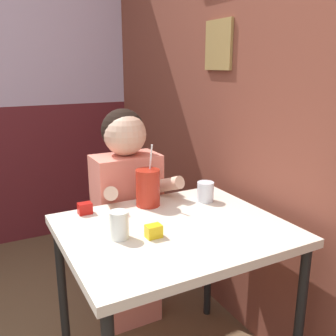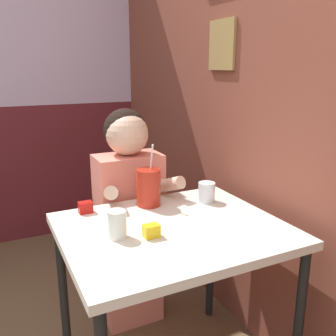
{
  "view_description": "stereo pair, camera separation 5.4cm",
  "coord_description": "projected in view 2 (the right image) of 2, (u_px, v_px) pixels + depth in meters",
  "views": [
    {
      "loc": [
        0.2,
        -0.84,
        1.4
      ],
      "look_at": [
        0.94,
        0.54,
        0.97
      ],
      "focal_mm": 40.0,
      "sensor_mm": 36.0,
      "label": 1
    },
    {
      "loc": [
        0.25,
        -0.87,
        1.4
      ],
      "look_at": [
        0.94,
        0.54,
        0.97
      ],
      "focal_mm": 40.0,
      "sensor_mm": 36.0,
      "label": 2
    }
  ],
  "objects": [
    {
      "name": "condiment_ketchup",
      "position": [
        85.0,
        207.0,
        1.66
      ],
      "size": [
        0.06,
        0.04,
        0.05
      ],
      "color": "#B7140F",
      "rests_on": "main_table"
    },
    {
      "name": "brick_wall_right",
      "position": [
        201.0,
        74.0,
        2.24
      ],
      "size": [
        0.08,
        4.24,
        2.7
      ],
      "color": "brown",
      "rests_on": "ground_plane"
    },
    {
      "name": "glass_near_pitcher",
      "position": [
        207.0,
        192.0,
        1.79
      ],
      "size": [
        0.08,
        0.08,
        0.1
      ],
      "color": "silver",
      "rests_on": "main_table"
    },
    {
      "name": "person_seated",
      "position": [
        129.0,
        213.0,
        1.99
      ],
      "size": [
        0.42,
        0.41,
        1.19
      ],
      "color": "#EA7F6B",
      "rests_on": "ground_plane"
    },
    {
      "name": "main_table",
      "position": [
        173.0,
        244.0,
        1.55
      ],
      "size": [
        0.89,
        0.74,
        0.77
      ],
      "color": "beige",
      "rests_on": "ground_plane"
    },
    {
      "name": "condiment_mustard",
      "position": [
        151.0,
        231.0,
        1.42
      ],
      "size": [
        0.06,
        0.04,
        0.05
      ],
      "color": "yellow",
      "rests_on": "main_table"
    },
    {
      "name": "cocktail_pitcher",
      "position": [
        149.0,
        187.0,
        1.74
      ],
      "size": [
        0.11,
        0.11,
        0.29
      ],
      "color": "#B22819",
      "rests_on": "main_table"
    },
    {
      "name": "glass_center",
      "position": [
        117.0,
        224.0,
        1.41
      ],
      "size": [
        0.07,
        0.07,
        0.11
      ],
      "color": "silver",
      "rests_on": "main_table"
    }
  ]
}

